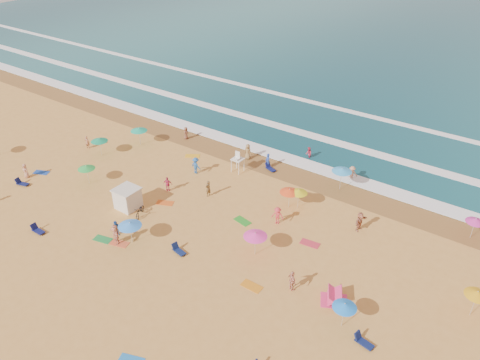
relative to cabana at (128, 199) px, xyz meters
The scene contains 13 objects.
ground 5.34m from the cabana, 28.30° to the left, with size 220.00×220.00×0.00m, color gold.
ocean 86.61m from the cabana, 86.94° to the left, with size 220.00×140.00×0.18m, color #0C4756.
wet_sand 15.71m from the cabana, 72.88° to the left, with size 220.00×220.00×0.00m, color olive.
surf_foam 24.27m from the cabana, 79.03° to the left, with size 200.00×18.70×0.05m.
cabana is the anchor object (origin of this frame).
cabana_roof 1.06m from the cabana, ahead, with size 2.20×2.20×0.12m, color silver.
bicycle 1.99m from the cabana, ahead, with size 0.66×1.90×1.00m, color black.
lifeguard_stand 12.72m from the cabana, 68.62° to the left, with size 1.20×1.20×2.10m, color white, non-canonical shape.
beach_umbrellas 7.97m from the cabana, 25.21° to the left, with size 61.71×27.95×0.82m.
loungers 13.37m from the cabana, ahead, with size 51.42×24.13×0.34m.
towels 3.30m from the cabana, 21.26° to the right, with size 39.30×25.46×0.03m.
popup_tents 28.92m from the cabana, 12.10° to the left, with size 15.14×13.46×1.20m.
beachgoers 8.83m from the cabana, 47.29° to the left, with size 33.94×28.21×2.14m.
Camera 1 is at (26.12, -26.89, 26.12)m, focal length 35.00 mm.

